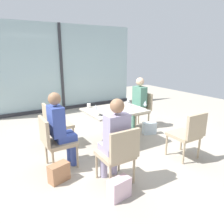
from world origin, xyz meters
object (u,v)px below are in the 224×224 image
at_px(chair_far_right, 141,108).
at_px(coffee_cup, 89,106).
at_px(person_front_left, 115,137).
at_px(wine_glass_2, 130,105).
at_px(wine_glass_4, 128,100).
at_px(chair_front_left, 119,153).
at_px(person_side_end, 60,126).
at_px(wine_glass_1, 96,107).
at_px(wine_glass_3, 117,103).
at_px(cell_phone_on_table, 103,115).
at_px(handbag_0, 59,173).
at_px(chair_front_right, 188,133).
at_px(wine_glass_0, 145,103).
at_px(person_far_right, 137,101).
at_px(chair_side_end, 54,139).
at_px(dining_table_main, 115,118).
at_px(chair_far_left, 55,122).
at_px(handbag_2, 149,128).
at_px(handbag_1, 119,188).

xyz_separation_m(chair_far_right, coffee_cup, (-1.48, -0.12, 0.28)).
relative_size(person_front_left, coffee_cup, 14.00).
xyz_separation_m(wine_glass_2, wine_glass_4, (0.23, 0.38, 0.00)).
bearing_deg(wine_glass_4, chair_front_left, -129.62).
relative_size(person_side_end, wine_glass_1, 6.81).
bearing_deg(chair_front_left, wine_glass_3, 58.04).
distance_m(wine_glass_2, cell_phone_on_table, 0.61).
xyz_separation_m(cell_phone_on_table, handbag_0, (-1.03, -0.51, -0.59)).
relative_size(chair_front_right, wine_glass_0, 4.70).
relative_size(chair_front_right, person_far_right, 0.69).
height_order(wine_glass_1, wine_glass_3, same).
relative_size(person_far_right, wine_glass_0, 6.81).
bearing_deg(person_side_end, coffee_cup, 40.09).
distance_m(chair_front_right, wine_glass_0, 1.03).
relative_size(chair_front_right, person_front_left, 0.69).
distance_m(chair_front_right, cell_phone_on_table, 1.55).
relative_size(chair_side_end, handbag_0, 2.90).
bearing_deg(cell_phone_on_table, dining_table_main, -4.11).
distance_m(person_far_right, wine_glass_2, 1.14).
height_order(wine_glass_0, wine_glass_2, same).
distance_m(chair_far_right, wine_glass_0, 1.07).
distance_m(dining_table_main, chair_front_left, 1.46).
relative_size(dining_table_main, wine_glass_3, 6.30).
height_order(dining_table_main, wine_glass_1, wine_glass_1).
relative_size(person_far_right, coffee_cup, 14.00).
height_order(chair_far_left, handbag_2, chair_far_left).
bearing_deg(person_side_end, chair_front_right, -25.36).
bearing_deg(wine_glass_4, handbag_0, -155.21).
distance_m(chair_far_left, handbag_0, 1.35).
height_order(chair_front_right, cell_phone_on_table, chair_front_right).
bearing_deg(person_far_right, chair_side_end, -160.31).
xyz_separation_m(person_far_right, wine_glass_4, (-0.58, -0.41, 0.16)).
bearing_deg(cell_phone_on_table, handbag_0, 171.19).
xyz_separation_m(chair_side_end, wine_glass_1, (0.88, 0.24, 0.37)).
bearing_deg(handbag_1, wine_glass_1, 66.32).
relative_size(chair_far_right, chair_far_left, 1.00).
bearing_deg(wine_glass_1, handbag_2, 3.95).
relative_size(cell_phone_on_table, handbag_0, 0.48).
bearing_deg(person_side_end, wine_glass_1, 17.05).
xyz_separation_m(chair_front_left, coffee_cup, (0.34, 1.65, 0.28)).
relative_size(chair_front_left, handbag_0, 2.90).
relative_size(chair_far_right, person_side_end, 0.69).
relative_size(chair_far_left, wine_glass_3, 4.70).
height_order(chair_side_end, wine_glass_1, wine_glass_1).
relative_size(wine_glass_3, handbag_0, 0.62).
xyz_separation_m(chair_side_end, wine_glass_2, (1.53, 0.05, 0.37)).
xyz_separation_m(chair_side_end, coffee_cup, (0.96, 0.72, 0.28)).
bearing_deg(wine_glass_1, person_far_right, 22.37).
distance_m(wine_glass_0, coffee_cup, 1.16).
bearing_deg(wine_glass_1, coffee_cup, 79.91).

